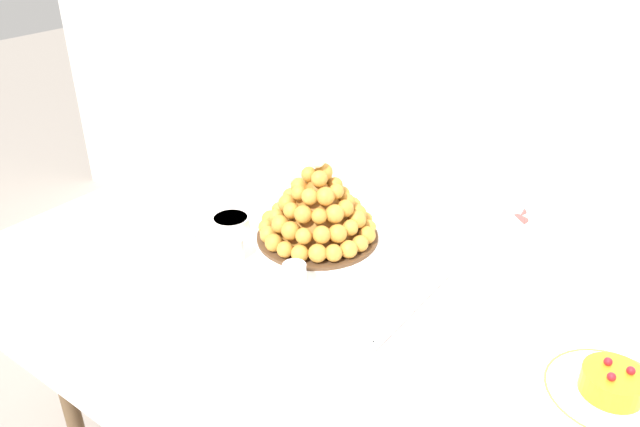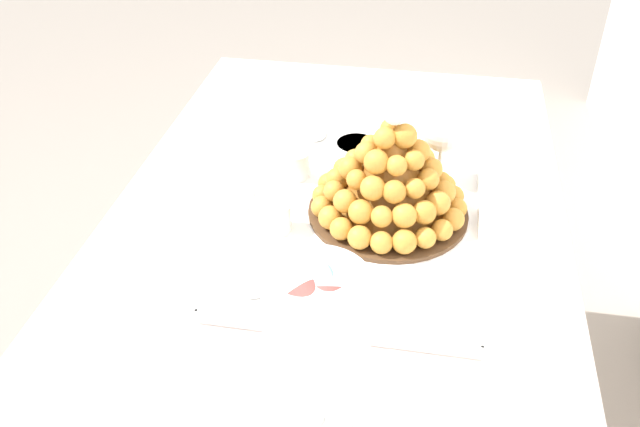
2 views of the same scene
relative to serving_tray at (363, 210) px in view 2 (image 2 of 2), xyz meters
name	(u,v)px [view 2 (image 2 of 2)]	position (x,y,z in m)	size (l,w,h in m)	color
buffet_table	(311,351)	(0.25, -0.05, -0.10)	(1.76, 0.81, 0.77)	brown
serving_tray	(363,210)	(0.00, 0.00, 0.00)	(0.64, 0.42, 0.02)	white
croquembouche	(390,176)	(0.01, 0.04, 0.08)	(0.28, 0.28, 0.21)	#4C331E
dessert_cup_left	(313,124)	(-0.24, -0.14, 0.03)	(0.05, 0.05, 0.06)	silver
dessert_cup_mid_left	(295,164)	(-0.09, -0.14, 0.03)	(0.06, 0.06, 0.05)	silver
dessert_cup_centre	(277,218)	(0.09, -0.14, 0.03)	(0.05, 0.05, 0.05)	silver
dessert_cup_mid_right	(252,275)	(0.24, -0.14, 0.03)	(0.05, 0.05, 0.06)	silver
creme_brulee_ramekin	(357,148)	(-0.19, -0.04, 0.02)	(0.09, 0.09, 0.02)	white
macaron_goblet	(316,333)	(0.46, 0.00, 0.15)	(0.12, 0.12, 0.25)	white
wine_glass	(443,134)	(-0.12, 0.13, 0.10)	(0.07, 0.07, 0.15)	silver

